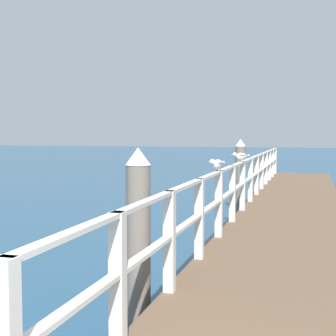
{
  "coord_description": "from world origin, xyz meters",
  "views": [
    {
      "loc": [
        0.39,
        -1.44,
        2.2
      ],
      "look_at": [
        -2.98,
        10.54,
        1.35
      ],
      "focal_mm": 54.26,
      "sensor_mm": 36.0,
      "label": 1
    }
  ],
  "objects": [
    {
      "name": "seagull_background",
      "position": [
        -1.12,
        9.96,
        1.7
      ],
      "size": [
        0.38,
        0.35,
        0.21
      ],
      "rotation": [
        0.0,
        0.0,
        2.31
      ],
      "color": "white",
      "rests_on": "pier_railing"
    },
    {
      "name": "pier_railing",
      "position": [
        -1.11,
        11.06,
        1.12
      ],
      "size": [
        0.12,
        20.63,
        1.14
      ],
      "color": "beige",
      "rests_on": "pier_deck"
    },
    {
      "name": "dock_piling_far",
      "position": [
        -1.49,
        12.68,
        1.03
      ],
      "size": [
        0.29,
        0.29,
        2.04
      ],
      "color": "#6B6056",
      "rests_on": "ground_plane"
    },
    {
      "name": "seagull_foreground",
      "position": [
        -1.11,
        6.94,
        1.7
      ],
      "size": [
        0.24,
        0.46,
        0.21
      ],
      "rotation": [
        0.0,
        0.0,
        2.81
      ],
      "color": "white",
      "rests_on": "pier_railing"
    },
    {
      "name": "dock_piling_near",
      "position": [
        -1.49,
        3.99,
        1.03
      ],
      "size": [
        0.29,
        0.29,
        2.04
      ],
      "color": "#6B6056",
      "rests_on": "ground_plane"
    },
    {
      "name": "pier_deck",
      "position": [
        0.0,
        11.06,
        0.21
      ],
      "size": [
        2.38,
        22.11,
        0.42
      ],
      "primitive_type": "cube",
      "color": "brown",
      "rests_on": "ground_plane"
    }
  ]
}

